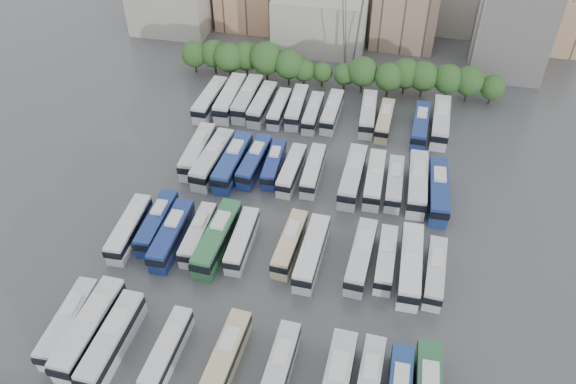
% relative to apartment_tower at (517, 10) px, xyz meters
% --- Properties ---
extents(ground, '(220.00, 220.00, 0.00)m').
position_rel_apartment_tower_xyz_m(ground, '(-34.00, -58.00, -13.00)').
color(ground, '#424447').
rests_on(ground, ground).
extents(tree_line, '(65.14, 7.54, 8.48)m').
position_rel_apartment_tower_xyz_m(tree_line, '(-34.84, -15.87, -8.58)').
color(tree_line, black).
rests_on(tree_line, ground).
extents(apartment_tower, '(14.00, 14.00, 26.00)m').
position_rel_apartment_tower_xyz_m(apartment_tower, '(0.00, 0.00, 0.00)').
color(apartment_tower, silver).
rests_on(apartment_tower, ground).
extents(bus_r0_s0, '(3.10, 12.09, 3.76)m').
position_rel_apartment_tower_xyz_m(bus_r0_s0, '(-55.37, -81.96, -11.15)').
color(bus_r0_s0, silver).
rests_on(bus_r0_s0, ground).
extents(bus_r0_s1, '(3.13, 13.59, 4.25)m').
position_rel_apartment_tower_xyz_m(bus_r0_s1, '(-52.38, -82.29, -10.91)').
color(bus_r0_s1, silver).
rests_on(bus_r0_s1, ground).
extents(bus_r0_s2, '(2.92, 12.80, 4.01)m').
position_rel_apartment_tower_xyz_m(bus_r0_s2, '(-49.04, -83.21, -11.03)').
color(bus_r0_s2, silver).
rests_on(bus_r0_s2, ground).
extents(bus_r0_s4, '(2.59, 10.94, 3.42)m').
position_rel_apartment_tower_xyz_m(bus_r0_s4, '(-42.38, -82.85, -11.32)').
color(bus_r0_s4, silver).
rests_on(bus_r0_s4, ground).
extents(bus_r0_s6, '(3.08, 11.89, 3.70)m').
position_rel_apartment_tower_xyz_m(bus_r0_s6, '(-35.43, -82.32, -11.18)').
color(bus_r0_s6, '#CBBD8B').
rests_on(bus_r0_s6, ground).
extents(bus_r0_s8, '(2.82, 11.68, 3.65)m').
position_rel_apartment_tower_xyz_m(bus_r0_s8, '(-29.13, -82.52, -11.21)').
color(bus_r0_s8, silver).
rests_on(bus_r0_s8, ground).
extents(bus_r1_s0, '(3.20, 12.03, 3.74)m').
position_rel_apartment_tower_xyz_m(bus_r1_s0, '(-55.38, -65.14, -11.16)').
color(bus_r1_s0, silver).
rests_on(bus_r1_s0, ground).
extents(bus_r1_s1, '(3.01, 11.81, 3.68)m').
position_rel_apartment_tower_xyz_m(bus_r1_s1, '(-52.02, -63.07, -11.20)').
color(bus_r1_s1, navy).
rests_on(bus_r1_s1, ground).
extents(bus_r1_s2, '(2.93, 12.37, 3.87)m').
position_rel_apartment_tower_xyz_m(bus_r1_s2, '(-48.97, -65.04, -11.10)').
color(bus_r1_s2, navy).
rests_on(bus_r1_s2, ground).
extents(bus_r1_s3, '(2.64, 11.03, 3.44)m').
position_rel_apartment_tower_xyz_m(bus_r1_s3, '(-45.43, -63.92, -11.31)').
color(bus_r1_s3, silver).
rests_on(bus_r1_s3, ground).
extents(bus_r1_s4, '(3.37, 13.40, 4.18)m').
position_rel_apartment_tower_xyz_m(bus_r1_s4, '(-42.42, -64.35, -10.95)').
color(bus_r1_s4, '#2F6F42').
rests_on(bus_r1_s4, ground).
extents(bus_r1_s5, '(2.71, 11.18, 3.49)m').
position_rel_apartment_tower_xyz_m(bus_r1_s5, '(-39.04, -63.67, -11.29)').
color(bus_r1_s5, silver).
rests_on(bus_r1_s5, ground).
extents(bus_r1_s7, '(3.02, 11.46, 3.56)m').
position_rel_apartment_tower_xyz_m(bus_r1_s7, '(-32.33, -62.79, -11.25)').
color(bus_r1_s7, beige).
rests_on(bus_r1_s7, ground).
extents(bus_r1_s8, '(3.03, 12.56, 3.92)m').
position_rel_apartment_tower_xyz_m(bus_r1_s8, '(-29.00, -64.02, -11.07)').
color(bus_r1_s8, white).
rests_on(bus_r1_s8, ground).
extents(bus_r1_s10, '(3.20, 12.37, 3.85)m').
position_rel_apartment_tower_xyz_m(bus_r1_s10, '(-22.35, -63.13, -11.11)').
color(bus_r1_s10, silver).
rests_on(bus_r1_s10, ground).
extents(bus_r1_s11, '(2.40, 10.90, 3.42)m').
position_rel_apartment_tower_xyz_m(bus_r1_s11, '(-19.02, -62.69, -11.32)').
color(bus_r1_s11, silver).
rests_on(bus_r1_s11, ground).
extents(bus_r1_s12, '(3.09, 13.21, 4.13)m').
position_rel_apartment_tower_xyz_m(bus_r1_s12, '(-15.74, -63.37, -10.97)').
color(bus_r1_s12, silver).
rests_on(bus_r1_s12, ground).
extents(bus_r1_s13, '(2.85, 11.22, 3.49)m').
position_rel_apartment_tower_xyz_m(bus_r1_s13, '(-12.45, -63.68, -11.28)').
color(bus_r1_s13, silver).
rests_on(bus_r1_s13, ground).
extents(bus_r2_s1, '(3.30, 12.91, 4.02)m').
position_rel_apartment_tower_xyz_m(bus_r2_s1, '(-52.21, -45.37, -11.03)').
color(bus_r2_s1, silver).
rests_on(bus_r2_s1, ground).
extents(bus_r2_s2, '(3.59, 13.64, 4.24)m').
position_rel_apartment_tower_xyz_m(bus_r2_s2, '(-48.99, -46.97, -10.92)').
color(bus_r2_s2, silver).
rests_on(bus_r2_s2, ground).
extents(bus_r2_s3, '(3.26, 13.44, 4.20)m').
position_rel_apartment_tower_xyz_m(bus_r2_s3, '(-45.56, -46.97, -10.94)').
color(bus_r2_s3, navy).
rests_on(bus_r2_s3, ground).
extents(bus_r2_s4, '(3.19, 12.07, 3.75)m').
position_rel_apartment_tower_xyz_m(bus_r2_s4, '(-42.22, -45.77, -11.16)').
color(bus_r2_s4, navy).
rests_on(bus_r2_s4, ground).
extents(bus_r2_s5, '(2.86, 10.92, 3.40)m').
position_rel_apartment_tower_xyz_m(bus_r2_s5, '(-38.99, -45.56, -11.33)').
color(bus_r2_s5, navy).
rests_on(bus_r2_s5, ground).
extents(bus_r2_s6, '(2.83, 11.36, 3.54)m').
position_rel_apartment_tower_xyz_m(bus_r2_s6, '(-35.76, -46.54, -11.26)').
color(bus_r2_s6, silver).
rests_on(bus_r2_s6, ground).
extents(bus_r2_s7, '(2.62, 11.37, 3.56)m').
position_rel_apartment_tower_xyz_m(bus_r2_s7, '(-32.33, -45.85, -11.25)').
color(bus_r2_s7, silver).
rests_on(bus_r2_s7, ground).
extents(bus_r2_s9, '(3.11, 13.32, 4.16)m').
position_rel_apartment_tower_xyz_m(bus_r2_s9, '(-25.86, -46.22, -10.96)').
color(bus_r2_s9, silver).
rests_on(bus_r2_s9, ground).
extents(bus_r2_s10, '(2.89, 12.27, 3.83)m').
position_rel_apartment_tower_xyz_m(bus_r2_s10, '(-22.41, -46.02, -11.12)').
color(bus_r2_s10, white).
rests_on(bus_r2_s10, ground).
extents(bus_r2_s11, '(2.72, 11.37, 3.55)m').
position_rel_apartment_tower_xyz_m(bus_r2_s11, '(-19.24, -46.17, -11.26)').
color(bus_r2_s11, silver).
rests_on(bus_r2_s11, ground).
extents(bus_r2_s12, '(3.25, 13.46, 4.20)m').
position_rel_apartment_tower_xyz_m(bus_r2_s12, '(-15.76, -45.77, -10.94)').
color(bus_r2_s12, silver).
rests_on(bus_r2_s12, ground).
extents(bus_r2_s13, '(3.43, 13.34, 4.15)m').
position_rel_apartment_tower_xyz_m(bus_r2_s13, '(-12.50, -46.83, -10.96)').
color(bus_r2_s13, navy).
rests_on(bus_r2_s13, ground).
extents(bus_r3_s0, '(3.11, 12.97, 4.05)m').
position_rel_apartment_tower_xyz_m(bus_r3_s0, '(-55.64, -29.00, -11.01)').
color(bus_r3_s0, silver).
rests_on(bus_r3_s0, ground).
extents(bus_r3_s1, '(3.26, 13.73, 4.29)m').
position_rel_apartment_tower_xyz_m(bus_r3_s1, '(-52.03, -27.74, -10.89)').
color(bus_r3_s1, silver).
rests_on(bus_r3_s1, ground).
extents(bus_r3_s2, '(2.95, 13.31, 4.17)m').
position_rel_apartment_tower_xyz_m(bus_r3_s2, '(-48.82, -27.10, -10.95)').
color(bus_r3_s2, silver).
rests_on(bus_r3_s2, ground).
extents(bus_r3_s3, '(2.99, 12.42, 3.88)m').
position_rel_apartment_tower_xyz_m(bus_r3_s3, '(-45.62, -28.11, -11.10)').
color(bus_r3_s3, silver).
rests_on(bus_r3_s3, ground).
extents(bus_r3_s4, '(2.45, 10.99, 3.45)m').
position_rel_apartment_tower_xyz_m(bus_r3_s4, '(-42.16, -28.69, -11.31)').
color(bus_r3_s4, silver).
rests_on(bus_r3_s4, ground).
extents(bus_r3_s5, '(3.15, 12.20, 3.80)m').
position_rel_apartment_tower_xyz_m(bus_r3_s5, '(-39.04, -27.65, -11.14)').
color(bus_r3_s5, silver).
rests_on(bus_r3_s5, ground).
extents(bus_r3_s6, '(2.54, 11.12, 3.48)m').
position_rel_apartment_tower_xyz_m(bus_r3_s6, '(-35.70, -28.72, -11.29)').
color(bus_r3_s6, silver).
rests_on(bus_r3_s6, ground).
extents(bus_r3_s7, '(2.74, 11.77, 3.68)m').
position_rel_apartment_tower_xyz_m(bus_r3_s7, '(-32.31, -27.66, -11.19)').
color(bus_r3_s7, silver).
rests_on(bus_r3_s7, ground).
extents(bus_r3_s9, '(3.32, 12.50, 3.89)m').
position_rel_apartment_tower_xyz_m(bus_r3_s9, '(-25.69, -27.07, -11.09)').
color(bus_r3_s9, silver).
rests_on(bus_r3_s9, ground).
extents(bus_r3_s10, '(2.72, 11.25, 3.51)m').
position_rel_apartment_tower_xyz_m(bus_r3_s10, '(-22.46, -28.37, -11.28)').
color(bus_r3_s10, '#C7B788').
rests_on(bus_r3_s10, ground).
extents(bus_r3_s12, '(3.03, 12.35, 3.85)m').
position_rel_apartment_tower_xyz_m(bus_r3_s12, '(-16.07, -28.90, -11.11)').
color(bus_r3_s12, navy).
rests_on(bus_r3_s12, ground).
extents(bus_r3_s13, '(3.25, 13.62, 4.25)m').
position_rel_apartment_tower_xyz_m(bus_r3_s13, '(-12.61, -27.15, -10.91)').
color(bus_r3_s13, silver).
rests_on(bus_r3_s13, ground).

